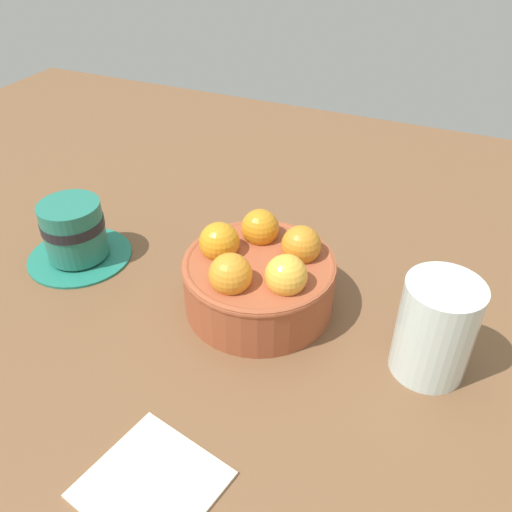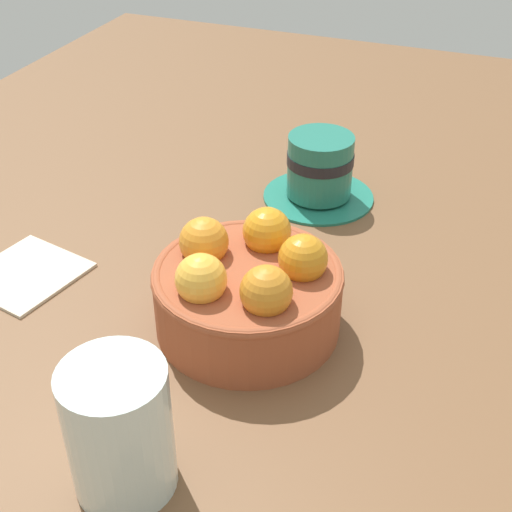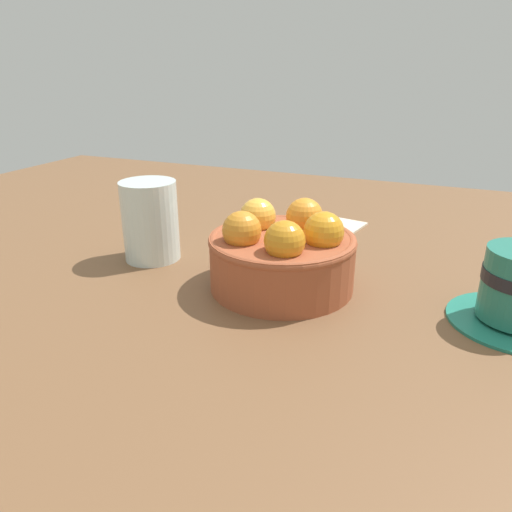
{
  "view_description": "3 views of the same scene",
  "coord_description": "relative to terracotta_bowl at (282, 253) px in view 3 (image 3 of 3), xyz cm",
  "views": [
    {
      "loc": [
        16.92,
        -38.96,
        37.77
      ],
      "look_at": [
        -1.33,
        2.25,
        4.55
      ],
      "focal_mm": 37.2,
      "sensor_mm": 36.0,
      "label": 1
    },
    {
      "loc": [
        43.07,
        17.48,
        39.43
      ],
      "look_at": [
        -1.14,
        0.29,
        6.55
      ],
      "focal_mm": 49.93,
      "sensor_mm": 36.0,
      "label": 2
    },
    {
      "loc": [
        -15.77,
        45.02,
        22.66
      ],
      "look_at": [
        1.71,
        3.11,
        4.46
      ],
      "focal_mm": 33.62,
      "sensor_mm": 36.0,
      "label": 3
    }
  ],
  "objects": [
    {
      "name": "ground_plane",
      "position": [
        0.01,
        0.01,
        -6.18
      ],
      "size": [
        154.74,
        112.64,
        4.56
      ],
      "primitive_type": "cube",
      "color": "brown"
    },
    {
      "name": "terracotta_bowl",
      "position": [
        0.0,
        0.0,
        0.0
      ],
      "size": [
        15.71,
        15.71,
        8.98
      ],
      "color": "#9E4C2D",
      "rests_on": "ground_plane"
    },
    {
      "name": "folded_napkin",
      "position": [
        0.82,
        -22.09,
        -3.6
      ],
      "size": [
        11.18,
        10.88,
        0.6
      ],
      "primitive_type": "cube",
      "rotation": [
        0.0,
        0.0,
        -0.21
      ],
      "color": "beige",
      "rests_on": "ground_plane"
    },
    {
      "name": "water_glass",
      "position": [
        17.72,
        -1.62,
        0.98
      ],
      "size": [
        6.83,
        6.83,
        9.77
      ],
      "primitive_type": "cylinder",
      "color": "silver",
      "rests_on": "ground_plane"
    }
  ]
}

